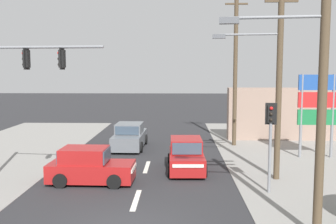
{
  "coord_description": "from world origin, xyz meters",
  "views": [
    {
      "loc": [
        1.57,
        -11.14,
        4.82
      ],
      "look_at": [
        1.17,
        4.0,
        3.19
      ],
      "focal_mm": 42.0,
      "sensor_mm": 36.0,
      "label": 1
    }
  ],
  "objects_px": {
    "shopping_plaza_sign": "(317,104)",
    "sedan_oncoming_mid": "(130,137)",
    "utility_pole_midground_right": "(276,71)",
    "utility_pole_background_right": "(235,63)",
    "pedestal_signal_right_kerb": "(270,132)",
    "utility_pole_foreground_right": "(318,74)",
    "hatchback_kerbside_parked": "(186,156)",
    "traffic_signal_mast": "(9,87)",
    "hatchback_receding_far": "(90,167)"
  },
  "relations": [
    {
      "from": "shopping_plaza_sign",
      "to": "sedan_oncoming_mid",
      "type": "relative_size",
      "value": 1.08
    },
    {
      "from": "traffic_signal_mast",
      "to": "pedestal_signal_right_kerb",
      "type": "xyz_separation_m",
      "value": [
        10.31,
        -0.33,
        -1.73
      ]
    },
    {
      "from": "utility_pole_background_right",
      "to": "sedan_oncoming_mid",
      "type": "distance_m",
      "value": 8.06
    },
    {
      "from": "traffic_signal_mast",
      "to": "sedan_oncoming_mid",
      "type": "distance_m",
      "value": 9.86
    },
    {
      "from": "pedestal_signal_right_kerb",
      "to": "sedan_oncoming_mid",
      "type": "height_order",
      "value": "pedestal_signal_right_kerb"
    },
    {
      "from": "utility_pole_foreground_right",
      "to": "shopping_plaza_sign",
      "type": "xyz_separation_m",
      "value": [
        3.71,
        10.46,
        -1.73
      ]
    },
    {
      "from": "hatchback_receding_far",
      "to": "utility_pole_foreground_right",
      "type": "bearing_deg",
      "value": -34.63
    },
    {
      "from": "shopping_plaza_sign",
      "to": "hatchback_receding_far",
      "type": "distance_m",
      "value": 12.69
    },
    {
      "from": "traffic_signal_mast",
      "to": "sedan_oncoming_mid",
      "type": "height_order",
      "value": "traffic_signal_mast"
    },
    {
      "from": "pedestal_signal_right_kerb",
      "to": "sedan_oncoming_mid",
      "type": "distance_m",
      "value": 11.11
    },
    {
      "from": "pedestal_signal_right_kerb",
      "to": "shopping_plaza_sign",
      "type": "relative_size",
      "value": 0.77
    },
    {
      "from": "shopping_plaza_sign",
      "to": "hatchback_kerbside_parked",
      "type": "bearing_deg",
      "value": -157.77
    },
    {
      "from": "pedestal_signal_right_kerb",
      "to": "sedan_oncoming_mid",
      "type": "bearing_deg",
      "value": 126.84
    },
    {
      "from": "utility_pole_midground_right",
      "to": "traffic_signal_mast",
      "type": "bearing_deg",
      "value": -171.29
    },
    {
      "from": "hatchback_kerbside_parked",
      "to": "sedan_oncoming_mid",
      "type": "relative_size",
      "value": 0.86
    },
    {
      "from": "utility_pole_foreground_right",
      "to": "utility_pole_background_right",
      "type": "distance_m",
      "value": 13.9
    },
    {
      "from": "hatchback_kerbside_parked",
      "to": "sedan_oncoming_mid",
      "type": "distance_m",
      "value": 6.32
    },
    {
      "from": "utility_pole_background_right",
      "to": "pedestal_signal_right_kerb",
      "type": "bearing_deg",
      "value": -90.06
    },
    {
      "from": "utility_pole_midground_right",
      "to": "sedan_oncoming_mid",
      "type": "xyz_separation_m",
      "value": [
        -7.21,
        6.78,
        -4.06
      ]
    },
    {
      "from": "utility_pole_midground_right",
      "to": "shopping_plaza_sign",
      "type": "height_order",
      "value": "utility_pole_midground_right"
    },
    {
      "from": "utility_pole_background_right",
      "to": "hatchback_kerbside_parked",
      "type": "xyz_separation_m",
      "value": [
        -3.19,
        -6.36,
        -4.53
      ]
    },
    {
      "from": "hatchback_kerbside_parked",
      "to": "utility_pole_background_right",
      "type": "bearing_deg",
      "value": 63.34
    },
    {
      "from": "utility_pole_foreground_right",
      "to": "hatchback_kerbside_parked",
      "type": "height_order",
      "value": "utility_pole_foreground_right"
    },
    {
      "from": "traffic_signal_mast",
      "to": "hatchback_kerbside_parked",
      "type": "xyz_separation_m",
      "value": [
        7.13,
        3.13,
        -3.44
      ]
    },
    {
      "from": "utility_pole_foreground_right",
      "to": "utility_pole_midground_right",
      "type": "distance_m",
      "value": 6.08
    },
    {
      "from": "pedestal_signal_right_kerb",
      "to": "sedan_oncoming_mid",
      "type": "relative_size",
      "value": 0.83
    },
    {
      "from": "utility_pole_foreground_right",
      "to": "pedestal_signal_right_kerb",
      "type": "xyz_separation_m",
      "value": [
        -0.29,
        4.07,
        -2.3
      ]
    },
    {
      "from": "utility_pole_foreground_right",
      "to": "traffic_signal_mast",
      "type": "xyz_separation_m",
      "value": [
        -10.6,
        4.39,
        -0.57
      ]
    },
    {
      "from": "utility_pole_background_right",
      "to": "traffic_signal_mast",
      "type": "distance_m",
      "value": 14.06
    },
    {
      "from": "utility_pole_midground_right",
      "to": "utility_pole_foreground_right",
      "type": "bearing_deg",
      "value": -93.17
    },
    {
      "from": "utility_pole_background_right",
      "to": "pedestal_signal_right_kerb",
      "type": "distance_m",
      "value": 10.21
    },
    {
      "from": "utility_pole_background_right",
      "to": "utility_pole_foreground_right",
      "type": "bearing_deg",
      "value": -88.83
    },
    {
      "from": "pedestal_signal_right_kerb",
      "to": "shopping_plaza_sign",
      "type": "distance_m",
      "value": 7.56
    },
    {
      "from": "utility_pole_midground_right",
      "to": "utility_pole_background_right",
      "type": "relative_size",
      "value": 0.88
    },
    {
      "from": "utility_pole_foreground_right",
      "to": "sedan_oncoming_mid",
      "type": "height_order",
      "value": "utility_pole_foreground_right"
    },
    {
      "from": "pedestal_signal_right_kerb",
      "to": "hatchback_kerbside_parked",
      "type": "distance_m",
      "value": 5.0
    },
    {
      "from": "hatchback_receding_far",
      "to": "sedan_oncoming_mid",
      "type": "bearing_deg",
      "value": 84.16
    },
    {
      "from": "hatchback_receding_far",
      "to": "traffic_signal_mast",
      "type": "bearing_deg",
      "value": -163.31
    },
    {
      "from": "utility_pole_background_right",
      "to": "hatchback_kerbside_parked",
      "type": "relative_size",
      "value": 2.72
    },
    {
      "from": "utility_pole_midground_right",
      "to": "sedan_oncoming_mid",
      "type": "height_order",
      "value": "utility_pole_midground_right"
    },
    {
      "from": "utility_pole_background_right",
      "to": "hatchback_receding_far",
      "type": "distance_m",
      "value": 12.2
    },
    {
      "from": "shopping_plaza_sign",
      "to": "hatchback_receding_far",
      "type": "relative_size",
      "value": 1.25
    },
    {
      "from": "utility_pole_background_right",
      "to": "shopping_plaza_sign",
      "type": "relative_size",
      "value": 2.17
    },
    {
      "from": "utility_pole_midground_right",
      "to": "traffic_signal_mast",
      "type": "xyz_separation_m",
      "value": [
        -10.94,
        -1.68,
        -0.62
      ]
    },
    {
      "from": "utility_pole_midground_right",
      "to": "hatchback_kerbside_parked",
      "type": "bearing_deg",
      "value": 159.15
    },
    {
      "from": "utility_pole_foreground_right",
      "to": "pedestal_signal_right_kerb",
      "type": "relative_size",
      "value": 2.45
    },
    {
      "from": "utility_pole_background_right",
      "to": "pedestal_signal_right_kerb",
      "type": "height_order",
      "value": "utility_pole_background_right"
    },
    {
      "from": "utility_pole_foreground_right",
      "to": "pedestal_signal_right_kerb",
      "type": "distance_m",
      "value": 4.68
    },
    {
      "from": "hatchback_receding_far",
      "to": "sedan_oncoming_mid",
      "type": "xyz_separation_m",
      "value": [
        0.77,
        7.57,
        0.0
      ]
    },
    {
      "from": "utility_pole_midground_right",
      "to": "utility_pole_background_right",
      "type": "distance_m",
      "value": 7.86
    }
  ]
}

